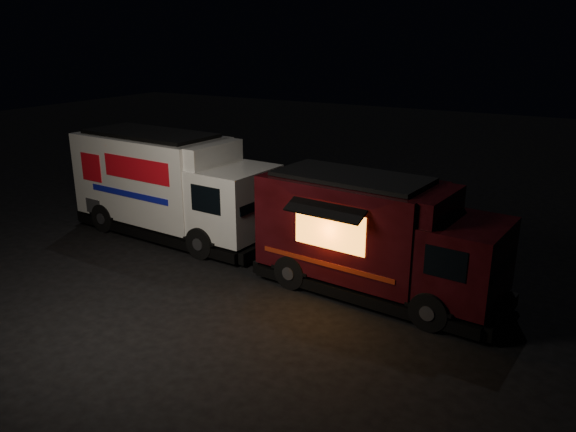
# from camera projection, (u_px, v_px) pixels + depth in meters

# --- Properties ---
(ground) EXTENTS (80.00, 80.00, 0.00)m
(ground) POSITION_uv_depth(u_px,v_px,m) (246.00, 287.00, 15.25)
(ground) COLOR black
(ground) RESTS_ON ground
(white_truck) EXTENTS (7.77, 3.11, 3.45)m
(white_truck) POSITION_uv_depth(u_px,v_px,m) (174.00, 186.00, 18.76)
(white_truck) COLOR silver
(white_truck) RESTS_ON ground
(red_truck) EXTENTS (6.86, 3.08, 3.10)m
(red_truck) POSITION_uv_depth(u_px,v_px,m) (379.00, 238.00, 14.48)
(red_truck) COLOR #3C0A10
(red_truck) RESTS_ON ground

